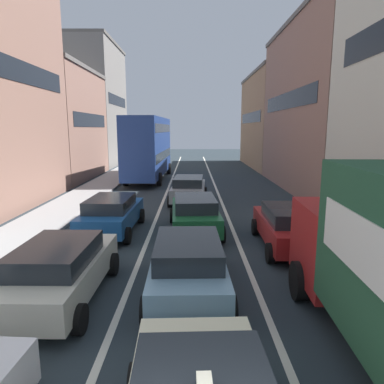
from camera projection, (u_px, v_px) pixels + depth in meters
name	position (u px, v px, depth m)	size (l,w,h in m)	color
sidewalk_left	(89.00, 193.00, 22.38)	(2.60, 64.00, 0.14)	#949494
lane_stripe_left	(166.00, 194.00, 22.39)	(0.16, 60.00, 0.01)	silver
lane_stripe_right	(218.00, 194.00, 22.39)	(0.16, 60.00, 0.01)	silver
building_row_left	(17.00, 101.00, 23.58)	(7.20, 43.90, 13.57)	#B2ADA3
building_row_right	(348.00, 101.00, 21.88)	(7.20, 43.90, 13.49)	#9E7556
sedan_centre_lane_second	(188.00, 264.00, 8.73)	(2.14, 4.34, 1.49)	#759EB7
wagon_left_lane_second	(60.00, 270.00, 8.39)	(2.11, 4.32, 1.49)	beige
hatchback_centre_lane_third	(195.00, 213.00, 14.01)	(2.25, 4.39, 1.49)	#19592D
sedan_left_lane_third	(111.00, 214.00, 13.94)	(2.18, 4.36, 1.49)	#194C8C
coupe_centre_lane_fourth	(188.00, 189.00, 19.74)	(2.25, 4.39, 1.49)	gray
sedan_right_lane_behind_truck	(288.00, 226.00, 12.15)	(2.12, 4.33, 1.49)	#A51E1E
bus_mid_queue_primary	(148.00, 145.00, 28.16)	(3.08, 10.58, 5.06)	navy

